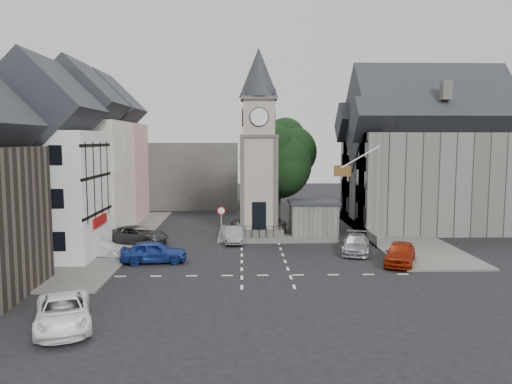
{
  "coord_description": "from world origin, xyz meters",
  "views": [
    {
      "loc": [
        -1.49,
        -35.72,
        8.39
      ],
      "look_at": [
        -0.31,
        5.0,
        4.11
      ],
      "focal_mm": 35.0,
      "sensor_mm": 36.0,
      "label": 1
    }
  ],
  "objects_px": {
    "car_west_blue": "(154,252)",
    "stone_shelter": "(313,218)",
    "clock_tower": "(259,143)",
    "car_east_red": "(400,253)",
    "pedestrian": "(391,226)"
  },
  "relations": [
    {
      "from": "stone_shelter",
      "to": "car_west_blue",
      "type": "xyz_separation_m",
      "value": [
        -12.3,
        -9.57,
        -0.79
      ]
    },
    {
      "from": "clock_tower",
      "to": "car_east_red",
      "type": "xyz_separation_m",
      "value": [
        9.2,
        -10.99,
        -7.35
      ]
    },
    {
      "from": "car_west_blue",
      "to": "stone_shelter",
      "type": "bearing_deg",
      "value": -56.96
    },
    {
      "from": "stone_shelter",
      "to": "car_west_blue",
      "type": "distance_m",
      "value": 15.6
    },
    {
      "from": "clock_tower",
      "to": "pedestrian",
      "type": "relative_size",
      "value": 8.65
    },
    {
      "from": "pedestrian",
      "to": "stone_shelter",
      "type": "bearing_deg",
      "value": -12.05
    },
    {
      "from": "clock_tower",
      "to": "car_east_red",
      "type": "relative_size",
      "value": 3.61
    },
    {
      "from": "car_east_red",
      "to": "pedestrian",
      "type": "distance_m",
      "value": 9.89
    },
    {
      "from": "car_west_blue",
      "to": "pedestrian",
      "type": "relative_size",
      "value": 2.38
    },
    {
      "from": "car_west_blue",
      "to": "car_east_red",
      "type": "height_order",
      "value": "car_east_red"
    },
    {
      "from": "clock_tower",
      "to": "car_east_red",
      "type": "height_order",
      "value": "clock_tower"
    },
    {
      "from": "clock_tower",
      "to": "car_east_red",
      "type": "distance_m",
      "value": 16.11
    },
    {
      "from": "clock_tower",
      "to": "car_west_blue",
      "type": "xyz_separation_m",
      "value": [
        -7.5,
        -10.06,
        -7.36
      ]
    },
    {
      "from": "car_east_red",
      "to": "pedestrian",
      "type": "height_order",
      "value": "pedestrian"
    },
    {
      "from": "car_west_blue",
      "to": "pedestrian",
      "type": "distance_m",
      "value": 20.89
    }
  ]
}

